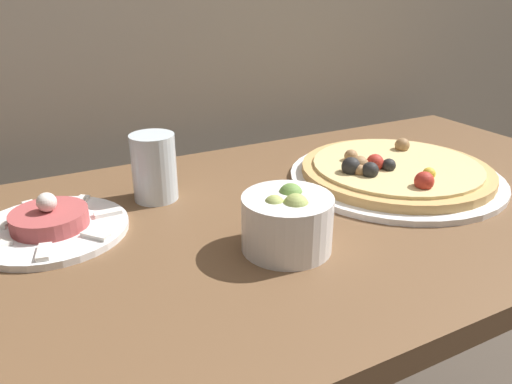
{
  "coord_description": "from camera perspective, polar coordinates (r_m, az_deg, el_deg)",
  "views": [
    {
      "loc": [
        -0.39,
        -0.27,
        1.06
      ],
      "look_at": [
        -0.07,
        0.33,
        0.77
      ],
      "focal_mm": 35.0,
      "sensor_mm": 36.0,
      "label": 1
    }
  ],
  "objects": [
    {
      "name": "dining_table",
      "position": [
        0.84,
        4.65,
        -8.94
      ],
      "size": [
        1.25,
        0.65,
        0.73
      ],
      "color": "brown",
      "rests_on": "ground_plane"
    },
    {
      "name": "pizza_plate",
      "position": [
        0.91,
        15.59,
        2.2
      ],
      "size": [
        0.37,
        0.37,
        0.06
      ],
      "color": "white",
      "rests_on": "dining_table"
    },
    {
      "name": "tartare_plate",
      "position": [
        0.76,
        -22.42,
        -3.49
      ],
      "size": [
        0.21,
        0.21,
        0.06
      ],
      "color": "white",
      "rests_on": "dining_table"
    },
    {
      "name": "small_bowl",
      "position": [
        0.65,
        3.59,
        -3.37
      ],
      "size": [
        0.12,
        0.12,
        0.08
      ],
      "color": "white",
      "rests_on": "dining_table"
    },
    {
      "name": "drinking_glass",
      "position": [
        0.81,
        -11.57,
        2.79
      ],
      "size": [
        0.07,
        0.07,
        0.11
      ],
      "color": "silver",
      "rests_on": "dining_table"
    }
  ]
}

